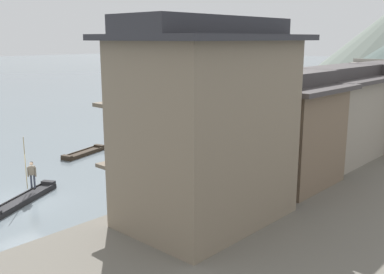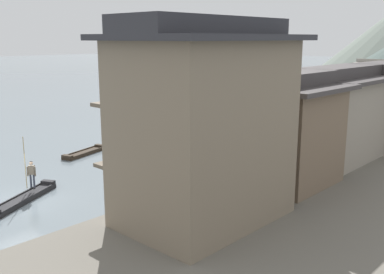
{
  "view_description": "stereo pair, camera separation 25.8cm",
  "coord_description": "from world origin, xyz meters",
  "px_view_note": "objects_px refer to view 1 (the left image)",
  "views": [
    {
      "loc": [
        22.46,
        -10.55,
        8.76
      ],
      "look_at": [
        2.35,
        11.38,
        2.17
      ],
      "focal_mm": 41.77,
      "sensor_mm": 36.0,
      "label": 1
    },
    {
      "loc": [
        22.65,
        -10.37,
        8.76
      ],
      "look_at": [
        2.35,
        11.38,
        2.17
      ],
      "focal_mm": 41.77,
      "sensor_mm": 36.0,
      "label": 2
    }
  ],
  "objects_px": {
    "boat_midriver_drifting": "(183,181)",
    "boat_upstream_distant": "(84,153)",
    "house_waterfront_narrow": "(383,104)",
    "house_waterfront_tall": "(337,114)",
    "boatman_person": "(32,172)",
    "boat_foreground_poled": "(24,199)",
    "boat_moored_nearest": "(273,127)",
    "boat_moored_far": "(378,117)",
    "boat_moored_second": "(337,131)",
    "house_waterfront_nearest": "(206,124)",
    "boat_midriver_upstream": "(312,141)",
    "house_waterfront_second": "(287,129)",
    "boat_moored_third": "(249,161)"
  },
  "relations": [
    {
      "from": "house_waterfront_nearest",
      "to": "boat_moored_far",
      "type": "bearing_deg",
      "value": 98.83
    },
    {
      "from": "boat_midriver_drifting",
      "to": "house_waterfront_nearest",
      "type": "xyz_separation_m",
      "value": [
        5.88,
        -4.71,
        4.98
      ]
    },
    {
      "from": "boat_midriver_drifting",
      "to": "boat_midriver_upstream",
      "type": "distance_m",
      "value": 14.82
    },
    {
      "from": "boatman_person",
      "to": "house_waterfront_narrow",
      "type": "bearing_deg",
      "value": 64.34
    },
    {
      "from": "house_waterfront_narrow",
      "to": "boat_moored_far",
      "type": "bearing_deg",
      "value": 110.78
    },
    {
      "from": "boat_moored_nearest",
      "to": "boat_moored_third",
      "type": "bearing_deg",
      "value": -64.97
    },
    {
      "from": "boat_foreground_poled",
      "to": "house_waterfront_nearest",
      "type": "xyz_separation_m",
      "value": [
        10.17,
        3.46,
        5.03
      ]
    },
    {
      "from": "boat_moored_nearest",
      "to": "house_waterfront_nearest",
      "type": "height_order",
      "value": "house_waterfront_nearest"
    },
    {
      "from": "house_waterfront_second",
      "to": "house_waterfront_tall",
      "type": "height_order",
      "value": "same"
    },
    {
      "from": "house_waterfront_narrow",
      "to": "boat_midriver_drifting",
      "type": "bearing_deg",
      "value": -111.95
    },
    {
      "from": "boat_upstream_distant",
      "to": "house_waterfront_narrow",
      "type": "xyz_separation_m",
      "value": [
        16.76,
        15.44,
        3.76
      ]
    },
    {
      "from": "boat_moored_second",
      "to": "house_waterfront_tall",
      "type": "distance_m",
      "value": 13.47
    },
    {
      "from": "boat_midriver_drifting",
      "to": "boat_upstream_distant",
      "type": "xyz_separation_m",
      "value": [
        -10.55,
        -0.04,
        -0.06
      ]
    },
    {
      "from": "boat_moored_far",
      "to": "house_waterfront_nearest",
      "type": "bearing_deg",
      "value": -81.17
    },
    {
      "from": "boat_moored_nearest",
      "to": "boat_moored_second",
      "type": "distance_m",
      "value": 5.99
    },
    {
      "from": "boat_moored_third",
      "to": "boat_upstream_distant",
      "type": "height_order",
      "value": "boat_moored_third"
    },
    {
      "from": "boat_moored_far",
      "to": "house_waterfront_narrow",
      "type": "xyz_separation_m",
      "value": [
        5.84,
        -15.39,
        3.6
      ]
    },
    {
      "from": "house_waterfront_second",
      "to": "boatman_person",
      "type": "bearing_deg",
      "value": -137.28
    },
    {
      "from": "boat_moored_third",
      "to": "house_waterfront_narrow",
      "type": "bearing_deg",
      "value": 57.0
    },
    {
      "from": "boat_moored_nearest",
      "to": "boat_midriver_drifting",
      "type": "bearing_deg",
      "value": -74.29
    },
    {
      "from": "house_waterfront_nearest",
      "to": "house_waterfront_second",
      "type": "distance_m",
      "value": 7.11
    },
    {
      "from": "boat_moored_second",
      "to": "boatman_person",
      "type": "bearing_deg",
      "value": -100.08
    },
    {
      "from": "boat_foreground_poled",
      "to": "house_waterfront_narrow",
      "type": "xyz_separation_m",
      "value": [
        10.49,
        23.57,
        3.74
      ]
    },
    {
      "from": "house_waterfront_narrow",
      "to": "house_waterfront_nearest",
      "type": "bearing_deg",
      "value": -90.92
    },
    {
      "from": "boatman_person",
      "to": "boat_upstream_distant",
      "type": "distance_m",
      "value": 9.44
    },
    {
      "from": "house_waterfront_tall",
      "to": "house_waterfront_narrow",
      "type": "distance_m",
      "value": 6.5
    },
    {
      "from": "boat_moored_nearest",
      "to": "boat_moored_far",
      "type": "xyz_separation_m",
      "value": [
        5.46,
        12.69,
        0.0
      ]
    },
    {
      "from": "boat_moored_second",
      "to": "boat_upstream_distant",
      "type": "height_order",
      "value": "boat_moored_second"
    },
    {
      "from": "boat_midriver_upstream",
      "to": "house_waterfront_second",
      "type": "xyz_separation_m",
      "value": [
        4.9,
        -12.51,
        3.6
      ]
    },
    {
      "from": "boat_moored_third",
      "to": "house_waterfront_narrow",
      "type": "relative_size",
      "value": 0.68
    },
    {
      "from": "boatman_person",
      "to": "boat_foreground_poled",
      "type": "bearing_deg",
      "value": -61.49
    },
    {
      "from": "boat_moored_third",
      "to": "boat_midriver_upstream",
      "type": "xyz_separation_m",
      "value": [
        0.45,
        8.39,
        0.11
      ]
    },
    {
      "from": "boat_moored_nearest",
      "to": "house_waterfront_nearest",
      "type": "relative_size",
      "value": 0.47
    },
    {
      "from": "house_waterfront_tall",
      "to": "house_waterfront_second",
      "type": "bearing_deg",
      "value": -88.48
    },
    {
      "from": "boatman_person",
      "to": "boat_moored_second",
      "type": "distance_m",
      "value": 28.59
    },
    {
      "from": "boat_moored_nearest",
      "to": "boat_midriver_drifting",
      "type": "relative_size",
      "value": 0.82
    },
    {
      "from": "boat_moored_third",
      "to": "boat_moored_far",
      "type": "bearing_deg",
      "value": 90.0
    },
    {
      "from": "boat_upstream_distant",
      "to": "house_waterfront_nearest",
      "type": "distance_m",
      "value": 17.82
    },
    {
      "from": "boat_foreground_poled",
      "to": "boat_midriver_upstream",
      "type": "distance_m",
      "value": 23.53
    },
    {
      "from": "house_waterfront_second",
      "to": "house_waterfront_tall",
      "type": "bearing_deg",
      "value": 91.52
    },
    {
      "from": "boat_midriver_upstream",
      "to": "boat_foreground_poled",
      "type": "bearing_deg",
      "value": -102.52
    },
    {
      "from": "boat_moored_nearest",
      "to": "boat_midriver_drifting",
      "type": "distance_m",
      "value": 18.8
    },
    {
      "from": "boat_foreground_poled",
      "to": "house_waterfront_nearest",
      "type": "bearing_deg",
      "value": 18.82
    },
    {
      "from": "boat_foreground_poled",
      "to": "boat_upstream_distant",
      "type": "relative_size",
      "value": 1.19
    },
    {
      "from": "boatman_person",
      "to": "house_waterfront_second",
      "type": "height_order",
      "value": "house_waterfront_second"
    },
    {
      "from": "boat_foreground_poled",
      "to": "boat_moored_nearest",
      "type": "bearing_deg",
      "value": 91.75
    },
    {
      "from": "boat_foreground_poled",
      "to": "boat_moored_second",
      "type": "distance_m",
      "value": 29.3
    },
    {
      "from": "boat_moored_third",
      "to": "boat_upstream_distant",
      "type": "relative_size",
      "value": 1.1
    },
    {
      "from": "house_waterfront_second",
      "to": "house_waterfront_narrow",
      "type": "height_order",
      "value": "same"
    },
    {
      "from": "boat_moored_nearest",
      "to": "house_waterfront_nearest",
      "type": "distance_m",
      "value": 25.77
    }
  ]
}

